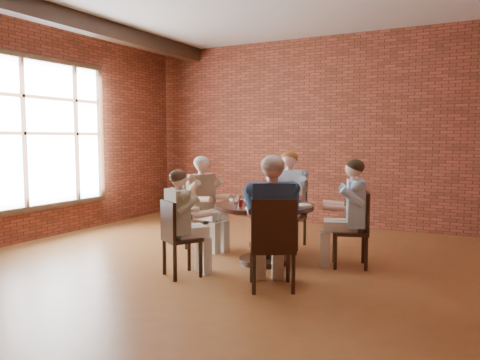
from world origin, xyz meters
The scene contains 29 objects.
floor centered at (0.00, 0.00, 0.00)m, with size 7.00×7.00×0.00m, color brown.
wall_back centered at (0.00, 3.50, 1.70)m, with size 7.00×7.00×0.00m, color brown.
wall_left centered at (-3.25, 0.00, 1.70)m, with size 7.00×7.00×0.00m, color brown.
ceiling_beam centered at (-2.45, 0.00, 3.27)m, with size 0.22×6.90×0.26m, color black.
window centered at (-3.18, 0.40, 1.65)m, with size 0.10×2.16×2.36m.
dining_table centered at (0.47, 0.55, 0.53)m, with size 1.26×1.26×0.75m.
chair_a centered at (1.56, 0.91, 0.51)m, with size 0.53×0.53×0.93m.
diner_a centered at (1.48, 0.88, 0.66)m, with size 0.52×0.64×1.32m, color teal, non-canonical shape.
chair_b centered at (0.40, 1.59, 0.52)m, with size 0.48×0.48×0.97m.
diner_b centered at (0.41, 1.50, 0.69)m, with size 0.56×0.69×1.39m, color #95ACBE, non-canonical shape.
chair_c centered at (-0.68, 0.83, 0.51)m, with size 0.51×0.51×0.93m.
diner_c centered at (-0.59, 0.81, 0.66)m, with size 0.52×0.64×1.32m, color brown, non-canonical shape.
chair_d centered at (-0.15, -0.48, 0.48)m, with size 0.51×0.51×0.88m.
diner_d centered at (-0.12, -0.42, 0.61)m, with size 0.46×0.57×1.22m, color tan, non-canonical shape.
chair_e centered at (1.02, -0.42, 0.52)m, with size 0.62×0.62×0.97m.
diner_e centered at (0.97, -0.34, 0.70)m, with size 0.57×0.70×1.40m, color #1A2E4B, non-canonical shape.
plate_a centered at (0.93, 0.62, 0.76)m, with size 0.26×0.26×0.01m, color white.
plate_b centered at (0.57, 1.01, 0.76)m, with size 0.26×0.26×0.01m, color white.
plate_c centered at (0.01, 0.72, 0.76)m, with size 0.26×0.26×0.01m, color white.
plate_d centered at (0.53, 0.17, 0.76)m, with size 0.26×0.26×0.01m, color white.
glass_a centered at (0.77, 0.58, 0.82)m, with size 0.07×0.07×0.14m, color white.
glass_b centered at (0.57, 0.71, 0.82)m, with size 0.07×0.07×0.14m, color white.
glass_c centered at (0.27, 0.89, 0.82)m, with size 0.07×0.07×0.14m, color white.
glass_d centered at (0.36, 0.65, 0.82)m, with size 0.07×0.07×0.14m, color white.
glass_e centered at (0.15, 0.40, 0.82)m, with size 0.07×0.07×0.14m, color white.
glass_f centered at (0.33, 0.18, 0.82)m, with size 0.07×0.07×0.14m, color white.
glass_g centered at (0.51, 0.39, 0.82)m, with size 0.07×0.07×0.14m, color white.
glass_h centered at (0.79, 0.39, 0.82)m, with size 0.07×0.07×0.14m, color white.
smartphone centered at (0.77, 0.18, 0.75)m, with size 0.07×0.15×0.01m, color black.
Camera 1 is at (2.93, -4.75, 1.58)m, focal length 35.00 mm.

